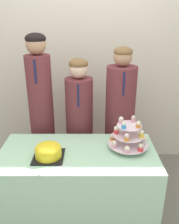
{
  "coord_description": "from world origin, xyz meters",
  "views": [
    {
      "loc": [
        0.1,
        -1.37,
        1.79
      ],
      "look_at": [
        0.1,
        0.35,
        1.08
      ],
      "focal_mm": 38.0,
      "sensor_mm": 36.0,
      "label": 1
    }
  ],
  "objects": [
    {
      "name": "table",
      "position": [
        0.0,
        0.32,
        0.37
      ],
      "size": [
        1.31,
        0.64,
        0.74
      ],
      "color": "#A8DBB2",
      "rests_on": "ground_plane"
    },
    {
      "name": "cupcake_stand",
      "position": [
        0.42,
        0.38,
        0.86
      ],
      "size": [
        0.34,
        0.34,
        0.27
      ],
      "color": "silver",
      "rests_on": "table"
    },
    {
      "name": "wall_back",
      "position": [
        0.0,
        1.47,
        1.35
      ],
      "size": [
        9.0,
        0.06,
        2.7
      ],
      "color": "beige",
      "rests_on": "ground_plane"
    },
    {
      "name": "student_0",
      "position": [
        -0.39,
        0.86,
        0.81
      ],
      "size": [
        0.25,
        0.25,
        1.64
      ],
      "color": "brown",
      "rests_on": "ground_plane"
    },
    {
      "name": "student_1",
      "position": [
        -0.01,
        0.86,
        0.68
      ],
      "size": [
        0.28,
        0.28,
        1.41
      ],
      "color": "brown",
      "rests_on": "ground_plane"
    },
    {
      "name": "student_2",
      "position": [
        0.41,
        0.86,
        0.72
      ],
      "size": [
        0.3,
        0.3,
        1.52
      ],
      "color": "brown",
      "rests_on": "ground_plane"
    },
    {
      "name": "cake_knife",
      "position": [
        -0.2,
        0.05,
        0.74
      ],
      "size": [
        0.26,
        0.19,
        0.01
      ],
      "rotation": [
        0.0,
        0.0,
        0.61
      ],
      "color": "silver",
      "rests_on": "table"
    },
    {
      "name": "round_cake",
      "position": [
        -0.23,
        0.24,
        0.8
      ],
      "size": [
        0.24,
        0.24,
        0.12
      ],
      "color": "black",
      "rests_on": "table"
    }
  ]
}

